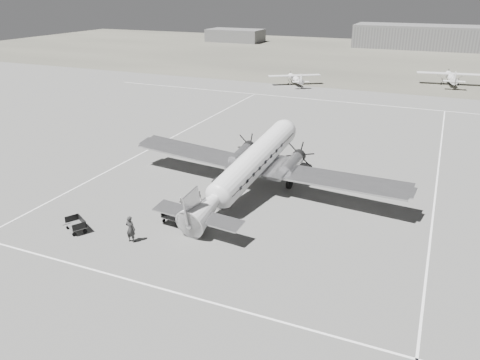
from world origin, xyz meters
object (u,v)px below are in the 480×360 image
hangar_main (428,37)px  passenger (198,198)px  baggage_cart_near (173,217)px  ramp_agent (183,206)px  baggage_cart_far (76,225)px  light_plane_right (451,79)px  shed_secondary (235,35)px  ground_crew (131,229)px  dc3_airliner (249,168)px  light_plane_left (295,80)px

hangar_main → passenger: 123.42m
baggage_cart_near → ramp_agent: 1.36m
baggage_cart_far → passenger: 9.73m
light_plane_right → passenger: bearing=-113.5°
baggage_cart_near → ramp_agent: ramp_agent is taller
shed_secondary → baggage_cart_far: 132.44m
ground_crew → ramp_agent: bearing=-106.4°
ground_crew → shed_secondary: bearing=-70.9°
ramp_agent → ground_crew: bearing=-178.6°
shed_secondary → dc3_airliner: bearing=-65.5°
light_plane_right → ramp_agent: light_plane_right is taller
passenger → baggage_cart_near: bearing=-171.1°
ramp_agent → passenger: size_ratio=1.13×
light_plane_right → baggage_cart_near: 70.26m
shed_secondary → baggage_cart_near: size_ratio=10.72×
dc3_airliner → baggage_cart_far: (-9.31, -11.11, -2.04)m
dc3_airliner → ramp_agent: (-3.31, -5.73, -1.72)m
dc3_airliner → ramp_agent: 6.84m
shed_secondary → baggage_cart_near: bearing=-68.1°
baggage_cart_near → baggage_cart_far: size_ratio=0.95×
dc3_airliner → light_plane_left: dc3_airliner is taller
light_plane_left → ground_crew: size_ratio=4.89×
passenger → baggage_cart_far: bearing=155.1°
baggage_cart_far → passenger: (6.27, 7.43, 0.22)m
shed_secondary → hangar_main: bearing=4.8°
light_plane_left → hangar_main: bearing=41.6°
ramp_agent → baggage_cart_far: bearing=148.0°
dc3_airliner → baggage_cart_near: bearing=-109.6°
dc3_airliner → ground_crew: (-4.63, -10.77, -1.53)m
light_plane_left → passenger: bearing=-114.4°
dc3_airliner → light_plane_left: bearing=109.0°
ramp_agent → light_plane_left: bearing=24.3°
hangar_main → baggage_cart_far: size_ratio=23.75×
hangar_main → ramp_agent: size_ratio=25.69×
baggage_cart_near → ground_crew: size_ratio=0.83×
baggage_cart_far → ground_crew: 4.72m
hangar_main → ground_crew: (-12.57, -130.00, -2.29)m
light_plane_right → ramp_agent: (-18.54, -66.43, -0.43)m
baggage_cart_near → ground_crew: 3.95m
hangar_main → ground_crew: 130.62m
ramp_agent → dc3_airliner: bearing=-13.9°
shed_secondary → ground_crew: (47.43, -125.00, -0.99)m
shed_secondary → light_plane_left: (40.87, -64.69, -0.98)m
light_plane_left → light_plane_right: bearing=-10.2°
dc3_airliner → baggage_cart_far: size_ratio=15.05×
light_plane_left → passenger: light_plane_left is taller
light_plane_left → ramp_agent: size_ratio=6.03×
hangar_main → baggage_cart_far: (-17.25, -130.34, -2.80)m
light_plane_left → ground_crew: 60.66m
baggage_cart_near → light_plane_right: bearing=80.1°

